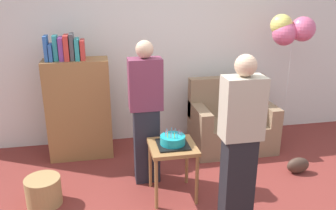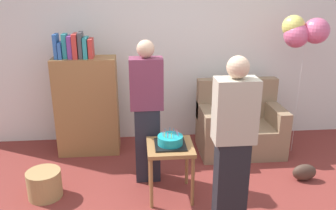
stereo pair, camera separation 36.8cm
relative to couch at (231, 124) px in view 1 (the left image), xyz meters
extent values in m
cube|color=silver|center=(-0.80, 0.61, 1.01)|extent=(6.00, 0.10, 2.70)
cube|color=#8C7054|center=(0.00, -0.06, -0.14)|extent=(1.10, 0.70, 0.40)
cube|color=#8C7054|center=(0.00, 0.21, 0.34)|extent=(1.10, 0.16, 0.56)
cube|color=#8C7054|center=(-0.47, -0.06, 0.18)|extent=(0.16, 0.70, 0.24)
cube|color=#8C7054|center=(0.47, -0.06, 0.18)|extent=(0.16, 0.70, 0.24)
cube|color=olive|center=(-2.03, 0.14, 0.31)|extent=(0.80, 0.36, 1.30)
cube|color=#3366B7|center=(-2.35, 0.14, 1.11)|extent=(0.04, 0.20, 0.30)
cube|color=#3366B7|center=(-2.30, 0.14, 1.06)|extent=(0.04, 0.23, 0.20)
cube|color=teal|center=(-2.24, 0.14, 1.11)|extent=(0.05, 0.17, 0.30)
cube|color=#7F3D93|center=(-2.18, 0.14, 1.10)|extent=(0.06, 0.22, 0.28)
cube|color=red|center=(-2.11, 0.14, 1.11)|extent=(0.06, 0.25, 0.30)
cube|color=#4C4C51|center=(-2.05, 0.14, 1.12)|extent=(0.05, 0.22, 0.32)
cube|color=teal|center=(-1.99, 0.14, 1.09)|extent=(0.05, 0.25, 0.26)
cube|color=red|center=(-1.93, 0.14, 1.08)|extent=(0.05, 0.23, 0.24)
cube|color=olive|center=(-1.04, -1.02, 0.23)|extent=(0.48, 0.48, 0.04)
cylinder|color=olive|center=(-1.25, -1.23, -0.06)|extent=(0.04, 0.04, 0.55)
cylinder|color=olive|center=(-0.83, -1.23, -0.06)|extent=(0.04, 0.04, 0.55)
cylinder|color=olive|center=(-1.25, -0.81, -0.06)|extent=(0.04, 0.04, 0.55)
cylinder|color=olive|center=(-0.83, -0.81, -0.06)|extent=(0.04, 0.04, 0.55)
cube|color=black|center=(-1.04, -1.02, 0.26)|extent=(0.32, 0.32, 0.02)
cylinder|color=teal|center=(-1.04, -1.02, 0.32)|extent=(0.26, 0.26, 0.09)
cylinder|color=#EA668C|center=(-0.97, -1.02, 0.39)|extent=(0.01, 0.01, 0.05)
cylinder|color=#EA668C|center=(-0.98, -0.97, 0.39)|extent=(0.01, 0.01, 0.05)
cylinder|color=#66B2E5|center=(-1.00, -0.93, 0.38)|extent=(0.01, 0.01, 0.05)
cylinder|color=#66B2E5|center=(-1.04, -0.93, 0.39)|extent=(0.01, 0.01, 0.06)
cylinder|color=#66B2E5|center=(-1.09, -0.94, 0.39)|extent=(0.01, 0.01, 0.05)
cylinder|color=#EA668C|center=(-1.10, -0.99, 0.39)|extent=(0.01, 0.01, 0.05)
cylinder|color=#EA668C|center=(-1.12, -1.02, 0.39)|extent=(0.01, 0.01, 0.06)
cylinder|color=#F2CC4C|center=(-1.10, -1.05, 0.39)|extent=(0.01, 0.01, 0.06)
cylinder|color=#EA668C|center=(-1.07, -1.07, 0.39)|extent=(0.01, 0.01, 0.06)
cylinder|color=#F2CC4C|center=(-1.04, -1.08, 0.39)|extent=(0.01, 0.01, 0.06)
cylinder|color=#66B2E5|center=(-1.01, -1.08, 0.39)|extent=(0.01, 0.01, 0.05)
cylinder|color=#66B2E5|center=(-0.96, -1.06, 0.39)|extent=(0.01, 0.01, 0.06)
cube|color=#23232D|center=(-1.27, -0.64, 0.10)|extent=(0.28, 0.20, 0.88)
cube|color=#75334C|center=(-1.27, -0.64, 0.82)|extent=(0.36, 0.22, 0.56)
sphere|color=#D1A889|center=(-1.27, -0.64, 1.19)|extent=(0.19, 0.19, 0.19)
cube|color=black|center=(-0.55, -1.57, 0.10)|extent=(0.28, 0.20, 0.88)
cube|color=#B2A893|center=(-0.55, -1.57, 0.82)|extent=(0.36, 0.22, 0.56)
sphere|color=#D1A889|center=(-0.55, -1.57, 1.19)|extent=(0.19, 0.19, 0.19)
cylinder|color=#A88451|center=(-2.39, -0.92, -0.19)|extent=(0.36, 0.36, 0.30)
ellipsoid|color=#473328|center=(0.54, -0.86, -0.24)|extent=(0.28, 0.14, 0.20)
cylinder|color=silver|center=(0.72, -0.11, 0.43)|extent=(0.00, 0.00, 1.54)
sphere|color=#D65B84|center=(0.62, -0.08, 1.24)|extent=(0.31, 0.31, 0.31)
sphere|color=#D65B84|center=(0.85, -0.11, 1.29)|extent=(0.32, 0.32, 0.32)
sphere|color=#E5D666|center=(0.59, -0.04, 1.34)|extent=(0.28, 0.28, 0.28)
camera|label=1|loc=(-1.72, -4.21, 1.82)|focal=37.09mm
camera|label=2|loc=(-1.36, -4.26, 1.82)|focal=37.09mm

